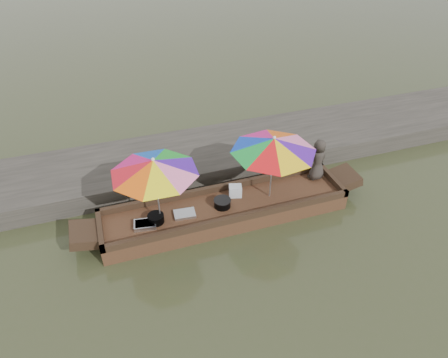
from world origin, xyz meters
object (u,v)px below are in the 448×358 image
object	(u,v)px
boat_hull	(225,211)
vendor	(318,160)
umbrella_bow	(157,191)
supply_bag	(235,191)
cooking_pot	(156,218)
umbrella_stern	(272,168)
charcoal_grill	(222,203)
tray_scallop	(185,214)
tray_crayfish	(145,225)

from	to	relation	value
boat_hull	vendor	world-z (taller)	vendor
umbrella_bow	supply_bag	bearing A→B (deg)	8.44
boat_hull	cooking_pot	size ratio (longest dim) A/B	15.94
umbrella_bow	umbrella_stern	distance (m)	2.49
charcoal_grill	vendor	xyz separation A→B (m)	(2.43, 0.29, 0.43)
supply_bag	boat_hull	bearing A→B (deg)	-140.93
supply_bag	umbrella_bow	bearing A→B (deg)	-171.56
tray_scallop	charcoal_grill	distance (m)	0.85
charcoal_grill	umbrella_stern	xyz separation A→B (m)	(1.12, 0.01, 0.69)
charcoal_grill	supply_bag	world-z (taller)	supply_bag
supply_bag	tray_scallop	bearing A→B (deg)	-167.24
vendor	umbrella_bow	world-z (taller)	umbrella_bow
cooking_pot	tray_scallop	xyz separation A→B (m)	(0.61, 0.01, -0.06)
umbrella_bow	boat_hull	bearing A→B (deg)	0.00
cooking_pot	tray_crayfish	bearing A→B (deg)	-165.83
tray_crayfish	umbrella_bow	size ratio (longest dim) A/B	0.26
tray_crayfish	cooking_pot	bearing A→B (deg)	14.17
cooking_pot	tray_scallop	world-z (taller)	cooking_pot
vendor	umbrella_bow	distance (m)	3.82
boat_hull	cooking_pot	bearing A→B (deg)	-178.68
tray_crayfish	charcoal_grill	bearing A→B (deg)	2.97
umbrella_stern	tray_scallop	bearing A→B (deg)	-179.40
boat_hull	charcoal_grill	size ratio (longest dim) A/B	15.20
boat_hull	charcoal_grill	distance (m)	0.27
charcoal_grill	supply_bag	bearing A→B (deg)	34.25
boat_hull	charcoal_grill	bearing A→B (deg)	-173.97
charcoal_grill	boat_hull	bearing A→B (deg)	6.03
boat_hull	vendor	bearing A→B (deg)	6.90
umbrella_bow	vendor	bearing A→B (deg)	4.30
boat_hull	supply_bag	bearing A→B (deg)	39.07
umbrella_bow	tray_scallop	bearing A→B (deg)	-2.30
cooking_pot	vendor	distance (m)	3.93
supply_bag	umbrella_stern	xyz separation A→B (m)	(0.73, -0.26, 0.65)
charcoal_grill	umbrella_stern	bearing A→B (deg)	0.39
tray_crayfish	supply_bag	distance (m)	2.13
charcoal_grill	umbrella_stern	world-z (taller)	umbrella_stern
tray_crayfish	boat_hull	bearing A→B (deg)	3.09
cooking_pot	tray_crayfish	size ratio (longest dim) A/B	0.76
cooking_pot	charcoal_grill	size ratio (longest dim) A/B	0.95
vendor	umbrella_stern	xyz separation A→B (m)	(-1.31, -0.29, 0.26)
tray_scallop	umbrella_bow	size ratio (longest dim) A/B	0.26
cooking_pot	tray_scallop	bearing A→B (deg)	1.36
tray_scallop	supply_bag	bearing A→B (deg)	12.76
tray_crayfish	vendor	bearing A→B (deg)	5.27
boat_hull	tray_crayfish	world-z (taller)	tray_crayfish
charcoal_grill	umbrella_stern	distance (m)	1.32
vendor	charcoal_grill	bearing A→B (deg)	-7.81
tray_scallop	umbrella_stern	xyz separation A→B (m)	(1.97, 0.02, 0.74)
boat_hull	tray_scallop	xyz separation A→B (m)	(-0.92, -0.02, 0.21)
tray_crayfish	umbrella_bow	distance (m)	0.81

